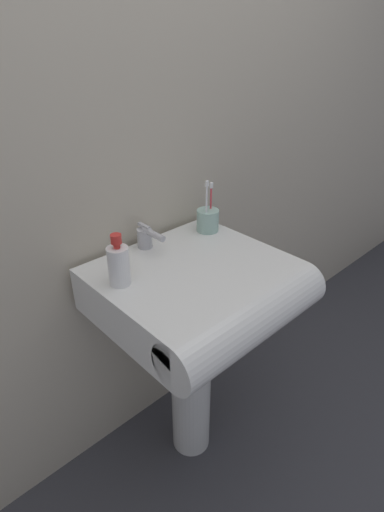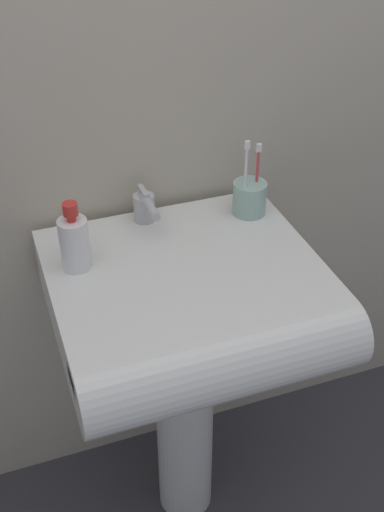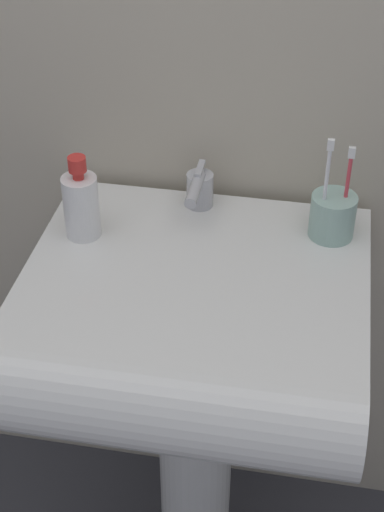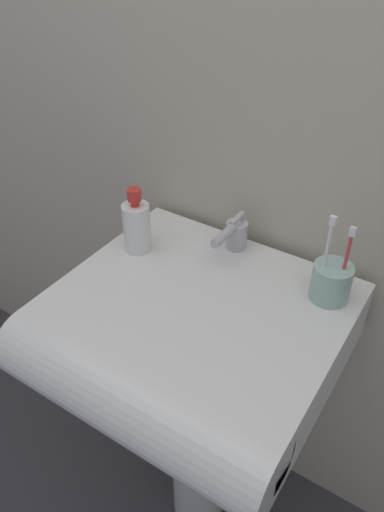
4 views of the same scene
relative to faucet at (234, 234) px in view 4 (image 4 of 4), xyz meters
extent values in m
plane|color=#38383D|center=(0.03, -0.19, -0.91)|extent=(6.00, 6.00, 0.00)
cube|color=#B7AD99|center=(0.03, 0.10, 0.29)|extent=(5.00, 0.05, 2.40)
cylinder|color=white|center=(0.03, -0.19, -0.55)|extent=(0.15, 0.15, 0.72)
cube|color=white|center=(0.03, -0.19, -0.12)|extent=(0.59, 0.49, 0.15)
cylinder|color=white|center=(0.03, -0.44, -0.12)|extent=(0.59, 0.15, 0.15)
cylinder|color=#B7B7BC|center=(0.00, 0.01, -0.01)|extent=(0.05, 0.05, 0.07)
cylinder|color=#B7B7BC|center=(0.00, -0.04, 0.03)|extent=(0.02, 0.10, 0.02)
cube|color=#B7B7BC|center=(0.00, 0.01, 0.04)|extent=(0.01, 0.06, 0.01)
cylinder|color=#99BFB2|center=(0.25, -0.04, 0.00)|extent=(0.08, 0.08, 0.08)
cylinder|color=white|center=(0.23, -0.05, 0.06)|extent=(0.01, 0.01, 0.17)
cube|color=white|center=(0.23, -0.05, 0.15)|extent=(0.01, 0.01, 0.02)
cylinder|color=#D83F4C|center=(0.27, -0.04, 0.05)|extent=(0.01, 0.01, 0.15)
cube|color=white|center=(0.27, -0.04, 0.13)|extent=(0.01, 0.01, 0.02)
cylinder|color=white|center=(-0.19, -0.12, 0.02)|extent=(0.06, 0.06, 0.12)
cylinder|color=red|center=(-0.19, -0.12, 0.08)|extent=(0.02, 0.02, 0.01)
cylinder|color=red|center=(-0.19, -0.12, 0.11)|extent=(0.03, 0.03, 0.03)
camera|label=1|loc=(-0.72, -1.00, 0.61)|focal=28.00mm
camera|label=2|loc=(-0.34, -1.27, 0.80)|focal=45.00mm
camera|label=3|loc=(0.21, -1.24, 0.80)|focal=55.00mm
camera|label=4|loc=(0.44, -0.87, 0.66)|focal=35.00mm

